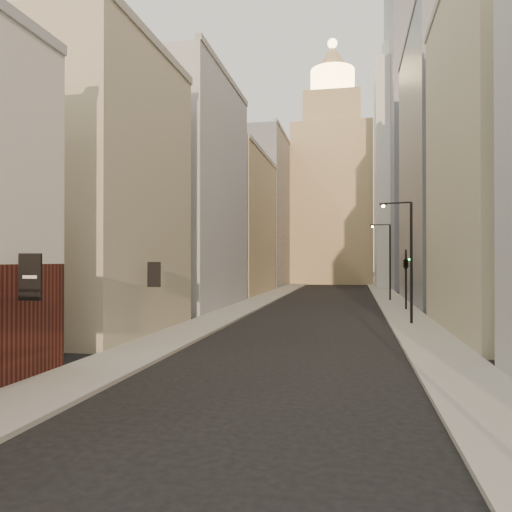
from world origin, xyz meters
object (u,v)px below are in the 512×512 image
at_px(white_tower, 402,165).
at_px(traffic_light_right, 406,263).
at_px(streetlamp_mid, 408,255).
at_px(streetlamp_far, 388,257).
at_px(clock_tower, 333,187).

bearing_deg(white_tower, traffic_light_right, -94.82).
relative_size(white_tower, streetlamp_mid, 5.28).
bearing_deg(streetlamp_far, white_tower, 80.94).
relative_size(clock_tower, traffic_light_right, 8.98).
distance_m(streetlamp_mid, streetlamp_far, 18.73).
bearing_deg(streetlamp_mid, white_tower, 98.36).
height_order(streetlamp_mid, traffic_light_right, streetlamp_mid).
height_order(clock_tower, streetlamp_mid, clock_tower).
xyz_separation_m(clock_tower, traffic_light_right, (7.96, -49.99, -13.69)).
bearing_deg(clock_tower, streetlamp_mid, -83.10).
bearing_deg(clock_tower, streetlamp_far, -79.99).
bearing_deg(clock_tower, white_tower, -51.84).
xyz_separation_m(clock_tower, streetlamp_far, (7.16, -40.55, -13.20)).
bearing_deg(white_tower, streetlamp_mid, -94.83).
distance_m(clock_tower, streetlamp_mid, 61.14).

